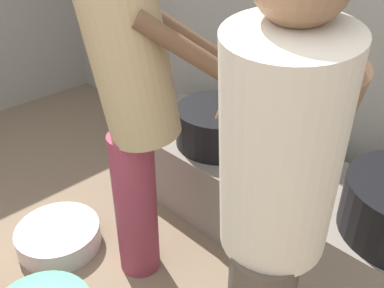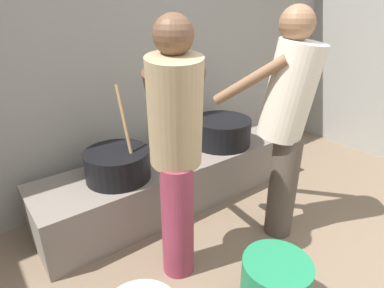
% 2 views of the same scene
% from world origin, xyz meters
% --- Properties ---
extents(block_enclosure_rear, '(5.48, 0.20, 2.21)m').
position_xyz_m(block_enclosure_rear, '(0.00, 2.30, 1.10)').
color(block_enclosure_rear, gray).
rests_on(block_enclosure_rear, ground_plane).
extents(hearth_ledge, '(2.30, 0.60, 0.42)m').
position_xyz_m(hearth_ledge, '(0.14, 1.78, 0.21)').
color(hearth_ledge, slate).
rests_on(hearth_ledge, ground_plane).
extents(cooking_pot_main, '(0.48, 0.48, 0.67)m').
position_xyz_m(cooking_pot_main, '(-0.37, 1.75, 0.53)').
color(cooking_pot_main, black).
rests_on(cooking_pot_main, hearth_ledge).
extents(cooking_pot_secondary, '(0.54, 0.54, 0.24)m').
position_xyz_m(cooking_pot_secondary, '(0.66, 1.76, 0.54)').
color(cooking_pot_secondary, black).
rests_on(cooking_pot_secondary, hearth_ledge).
extents(cook_in_tan_shirt, '(0.62, 0.72, 1.57)m').
position_xyz_m(cook_in_tan_shirt, '(-0.28, 1.12, 0.90)').
color(cook_in_tan_shirt, '#8C3347').
rests_on(cook_in_tan_shirt, ground_plane).
extents(cook_in_cream_shirt, '(0.57, 0.74, 1.61)m').
position_xyz_m(cook_in_cream_shirt, '(0.51, 0.98, 0.92)').
color(cook_in_cream_shirt, '#4C4238').
rests_on(cook_in_cream_shirt, ground_plane).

